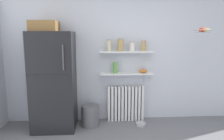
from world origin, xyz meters
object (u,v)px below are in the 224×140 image
(refrigerator, at_px, (54,79))
(vase, at_px, (115,68))
(storage_jar_0, at_px, (109,45))
(shelf_bowl, at_px, (143,71))
(storage_jar_3, at_px, (144,46))
(trash_bin, at_px, (90,115))
(storage_jar_2, at_px, (132,46))
(hanging_fruit_basket, at_px, (202,30))
(storage_jar_1, at_px, (121,45))
(pet_food_bowl, at_px, (141,124))
(radiator, at_px, (126,103))

(refrigerator, xyz_separation_m, vase, (1.09, 0.21, 0.16))
(storage_jar_0, height_order, shelf_bowl, storage_jar_0)
(storage_jar_3, relative_size, trash_bin, 0.52)
(storage_jar_0, bearing_deg, shelf_bowl, -0.00)
(storage_jar_2, relative_size, vase, 0.89)
(trash_bin, bearing_deg, vase, 21.34)
(storage_jar_2, distance_m, hanging_fruit_basket, 1.22)
(refrigerator, xyz_separation_m, shelf_bowl, (1.62, 0.21, 0.09))
(storage_jar_3, distance_m, trash_bin, 1.61)
(storage_jar_0, xyz_separation_m, trash_bin, (-0.35, -0.18, -1.27))
(storage_jar_1, relative_size, storage_jar_3, 1.17)
(storage_jar_1, distance_m, shelf_bowl, 0.65)
(shelf_bowl, bearing_deg, pet_food_bowl, -106.67)
(storage_jar_1, bearing_deg, pet_food_bowl, -34.63)
(vase, bearing_deg, storage_jar_2, 0.00)
(storage_jar_0, xyz_separation_m, shelf_bowl, (0.64, -0.00, -0.48))
(shelf_bowl, distance_m, hanging_fruit_basket, 1.23)
(storage_jar_3, xyz_separation_m, vase, (-0.53, 0.00, -0.40))
(storage_jar_1, xyz_separation_m, trash_bin, (-0.57, -0.18, -1.27))
(storage_jar_1, xyz_separation_m, storage_jar_3, (0.43, 0.00, -0.02))
(shelf_bowl, height_order, hanging_fruit_basket, hanging_fruit_basket)
(radiator, bearing_deg, storage_jar_2, -15.63)
(vase, bearing_deg, storage_jar_0, 180.00)
(storage_jar_0, distance_m, shelf_bowl, 0.80)
(storage_jar_3, bearing_deg, hanging_fruit_basket, -22.44)
(shelf_bowl, distance_m, pet_food_bowl, 0.99)
(vase, distance_m, hanging_fruit_basket, 1.63)
(shelf_bowl, distance_m, trash_bin, 1.28)
(vase, height_order, hanging_fruit_basket, hanging_fruit_basket)
(radiator, relative_size, hanging_fruit_basket, 2.28)
(refrigerator, bearing_deg, pet_food_bowl, -1.28)
(refrigerator, distance_m, vase, 1.12)
(storage_jar_1, height_order, shelf_bowl, storage_jar_1)
(storage_jar_1, xyz_separation_m, pet_food_bowl, (0.36, -0.25, -1.44))
(trash_bin, bearing_deg, storage_jar_1, 17.75)
(storage_jar_3, height_order, vase, storage_jar_3)
(vase, height_order, shelf_bowl, vase)
(refrigerator, xyz_separation_m, storage_jar_1, (1.19, 0.21, 0.58))
(shelf_bowl, bearing_deg, storage_jar_2, 180.00)
(storage_jar_0, distance_m, storage_jar_2, 0.43)
(storage_jar_0, xyz_separation_m, vase, (0.11, -0.00, -0.41))
(vase, bearing_deg, pet_food_bowl, -28.22)
(vase, bearing_deg, shelf_bowl, 0.00)
(radiator, relative_size, storage_jar_2, 3.85)
(refrigerator, height_order, storage_jar_3, refrigerator)
(shelf_bowl, bearing_deg, trash_bin, -169.68)
(radiator, height_order, vase, vase)
(storage_jar_3, relative_size, hanging_fruit_basket, 0.65)
(refrigerator, bearing_deg, storage_jar_1, 10.07)
(vase, bearing_deg, trash_bin, -158.66)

